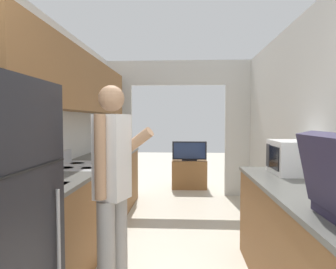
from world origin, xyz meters
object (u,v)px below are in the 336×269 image
Objects in this scene: person at (112,190)px; tv_cabinet at (189,174)px; range_oven at (83,205)px; television at (189,151)px; microwave at (292,157)px.

tv_cabinet is (0.64, 3.99, -0.60)m from person.
range_oven reaches higher than television.
television is (1.24, 2.86, 0.31)m from range_oven.
range_oven is 2.25m from microwave.
microwave is at bearing -74.85° from tv_cabinet.
range_oven is at bearing -113.37° from television.
range_oven is 3.13m from television.
person is 3.56× the size of microwave.
person reaches higher than range_oven.
person reaches higher than tv_cabinet.
person is at bearing -61.11° from range_oven.
range_oven reaches higher than tv_cabinet.
microwave is at bearing -10.81° from range_oven.
tv_cabinet is 0.48m from television.
television is (0.64, 3.95, -0.12)m from person.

